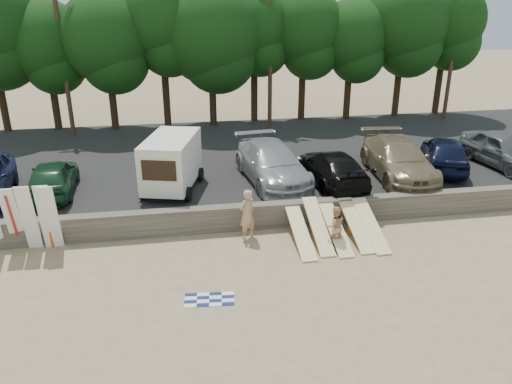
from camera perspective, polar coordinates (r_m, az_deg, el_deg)
ground at (r=17.40m, az=5.35°, el=-8.06°), size 120.00×120.00×0.00m
seawall at (r=19.76m, az=3.19°, el=-2.52°), size 44.00×0.50×1.00m
parking_lot at (r=26.68m, az=-0.37°, el=3.78°), size 44.00×14.50×0.70m
treeline at (r=32.09m, az=-4.48°, el=18.15°), size 33.90×6.82×9.36m
utility_poles at (r=31.28m, az=1.65°, el=16.00°), size 25.80×0.26×9.00m
box_trailer at (r=21.45m, az=-9.64°, el=3.54°), size 2.83×4.02×2.33m
car_1 at (r=22.63m, az=-22.22°, el=1.61°), size 1.90×4.37×1.46m
car_2 at (r=22.33m, az=1.83°, el=3.32°), size 3.01×6.01×1.68m
car_3 at (r=22.34m, az=8.62°, el=2.78°), size 2.43×5.15×1.45m
car_4 at (r=23.79m, az=15.95°, el=3.65°), size 2.85×5.99×1.68m
car_5 at (r=25.52m, az=20.74°, el=4.22°), size 3.63×5.14×1.63m
car_6 at (r=27.09m, az=26.43°, el=4.33°), size 2.48×5.03×1.65m
surfboard_upright_2 at (r=19.52m, az=-26.04°, el=-2.75°), size 0.54×0.80×2.52m
surfboard_upright_3 at (r=19.24m, az=-24.53°, el=-2.74°), size 0.51×0.56×2.56m
surfboard_upright_4 at (r=19.06m, az=-22.81°, el=-2.68°), size 0.51×0.54×2.57m
surfboard_upright_5 at (r=18.99m, az=-22.39°, el=-2.73°), size 0.54×0.66×2.55m
surfboard_low_0 at (r=18.43m, az=5.09°, el=-4.54°), size 0.56×2.89×0.96m
surfboard_low_1 at (r=18.71m, az=7.11°, el=-3.82°), size 0.56×2.81×1.18m
surfboard_low_2 at (r=18.81m, az=9.05°, el=-4.10°), size 0.56×2.88×0.99m
surfboard_low_3 at (r=19.18m, az=11.33°, el=-3.67°), size 0.56×2.86×1.04m
surfboard_low_4 at (r=19.24m, az=12.97°, el=-3.69°), size 0.56×2.85×1.06m
beachgoer_a at (r=18.56m, az=-1.03°, el=-2.55°), size 0.85×0.78×1.95m
beachgoer_b at (r=18.31m, az=8.98°, el=-3.89°), size 0.76×0.59×1.55m
cooler at (r=19.90m, az=9.21°, el=-3.68°), size 0.46×0.42×0.32m
gear_bag at (r=19.71m, az=11.00°, el=-4.23°), size 0.35×0.32×0.22m
beach_towel at (r=15.52m, az=-5.36°, el=-12.12°), size 1.64×1.64×0.00m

